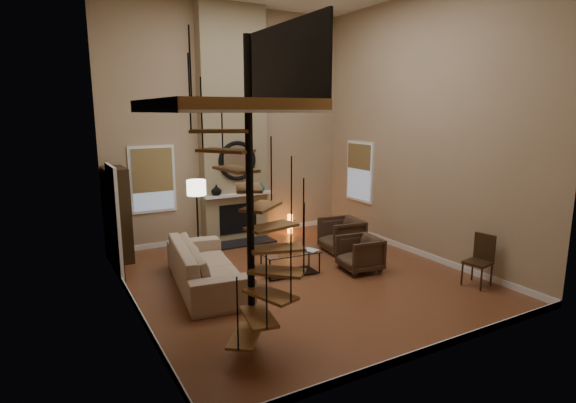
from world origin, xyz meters
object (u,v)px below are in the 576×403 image
hutch (118,216)px  floor_lamp (197,194)px  sofa (205,265)px  side_chair (480,257)px  armchair_near (345,235)px  accent_lamp (290,224)px  coffee_table (290,260)px  armchair_far (363,253)px

hutch → floor_lamp: hutch is taller
sofa → side_chair: side_chair is taller
sofa → armchair_near: size_ratio=3.12×
sofa → floor_lamp: 1.85m
hutch → armchair_near: bearing=-21.6°
armchair_near → accent_lamp: 1.92m
coffee_table → side_chair: size_ratio=1.24×
armchair_far → accent_lamp: size_ratio=1.55×
armchair_near → coffee_table: 1.98m
floor_lamp → side_chair: size_ratio=1.85×
floor_lamp → coffee_table: bearing=-54.2°
floor_lamp → sofa: bearing=-103.8°
coffee_table → accent_lamp: (1.48, 2.63, -0.03)m
accent_lamp → sofa: bearing=-142.4°
side_chair → armchair_far: bearing=129.3°
floor_lamp → armchair_far: bearing=-40.8°
floor_lamp → side_chair: bearing=-44.6°
armchair_far → accent_lamp: 3.15m
floor_lamp → armchair_near: bearing=-17.7°
armchair_near → coffee_table: armchair_near is taller
armchair_far → coffee_table: 1.45m
coffee_table → floor_lamp: floor_lamp is taller
hutch → accent_lamp: bearing=1.0°
armchair_far → side_chair: bearing=46.1°
sofa → armchair_far: bearing=-96.7°
hutch → armchair_far: bearing=-37.0°
sofa → side_chair: size_ratio=2.90×
armchair_near → armchair_far: bearing=-13.6°
sofa → armchair_far: size_ratio=3.56×
armchair_far → accent_lamp: armchair_far is taller
sofa → hutch: bearing=32.8°
coffee_table → floor_lamp: 2.42m
armchair_near → sofa: bearing=-74.3°
armchair_near → floor_lamp: floor_lamp is taller
floor_lamp → accent_lamp: 3.10m
armchair_near → hutch: bearing=-104.3°
hutch → coffee_table: (2.72, -2.55, -0.67)m
armchair_near → side_chair: side_chair is taller
floor_lamp → side_chair: floor_lamp is taller
armchair_near → floor_lamp: bearing=-100.5°
floor_lamp → accent_lamp: (2.74, 0.89, -1.16)m
sofa → coffee_table: (1.62, -0.24, -0.11)m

